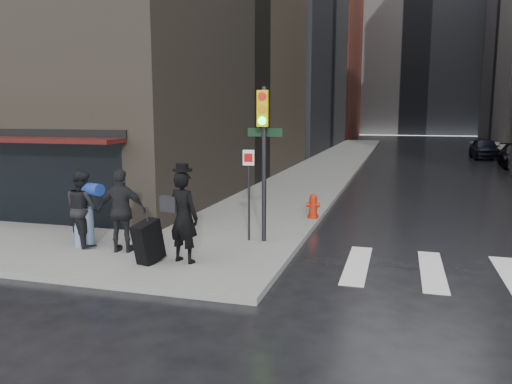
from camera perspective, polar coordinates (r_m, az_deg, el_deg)
ground at (r=11.45m, az=-6.86°, el=-8.21°), size 140.00×140.00×0.00m
sidewalk_left at (r=37.45m, az=9.44°, el=3.81°), size 4.00×50.00×0.15m
bldg_left_far at (r=74.73m, az=2.67°, el=16.37°), size 22.00×20.00×26.00m
bldg_distant at (r=88.98m, az=17.79°, el=16.72°), size 40.00×12.00×32.00m
storefront at (r=16.53m, az=-27.21°, el=2.61°), size 8.40×1.11×2.83m
man_overcoat at (r=10.94m, az=-9.11°, el=-3.25°), size 1.37×1.05×2.21m
man_jeans at (r=12.88m, az=-19.14°, el=-1.77°), size 1.25×1.17×1.86m
man_greycoat at (r=12.02m, az=-15.06°, el=-2.10°), size 1.21×0.68×1.95m
traffic_light at (r=12.33m, az=0.71°, el=5.60°), size 0.96×0.48×3.87m
fire_hydrant at (r=15.59m, az=6.55°, el=-1.74°), size 0.43×0.33×0.76m
parked_car_4 at (r=41.37m, az=24.67°, el=4.55°), size 1.88×4.52×1.53m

